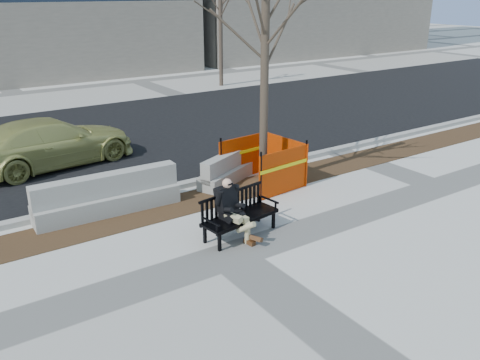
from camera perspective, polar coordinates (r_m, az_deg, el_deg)
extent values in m
plane|color=beige|center=(9.48, -1.22, -8.46)|extent=(120.00, 120.00, 0.00)
cube|color=#47301C|center=(11.53, -8.25, -3.13)|extent=(40.00, 1.20, 0.02)
cube|color=black|center=(17.03, -17.52, 3.99)|extent=(60.00, 10.40, 0.01)
cube|color=#9E9B93|center=(12.31, -10.22, -1.39)|extent=(60.00, 0.25, 0.12)
imported|color=tan|center=(15.09, -20.14, 1.56)|extent=(4.81, 2.57, 1.33)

